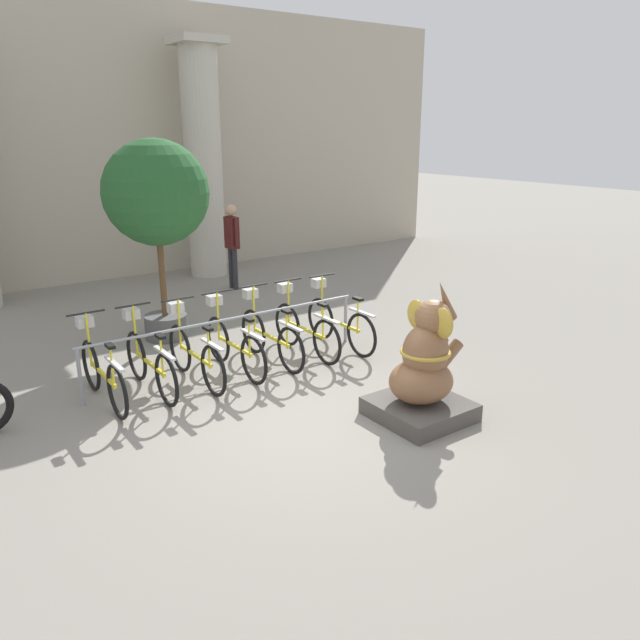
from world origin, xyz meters
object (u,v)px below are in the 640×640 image
bicycle_0 (102,372)px  person_pedestrian (232,238)px  bicycle_2 (194,353)px  bicycle_5 (305,328)px  bicycle_1 (149,361)px  bicycle_6 (339,322)px  bicycle_4 (270,335)px  elephant_statue (424,373)px  potted_tree (156,198)px  bicycle_3 (234,344)px

bicycle_0 → person_pedestrian: 5.87m
bicycle_2 → bicycle_5: 1.83m
bicycle_1 → bicycle_6: 3.06m
bicycle_1 → person_pedestrian: person_pedestrian is taller
bicycle_1 → bicycle_2: bearing=-5.3°
bicycle_0 → bicycle_4: bearing=-0.2°
bicycle_6 → person_pedestrian: size_ratio=0.97×
elephant_statue → person_pedestrian: (1.10, 6.81, 0.53)m
potted_tree → bicycle_3: bearing=-84.0°
bicycle_5 → bicycle_4: bearing=178.6°
bicycle_4 → bicycle_5: size_ratio=1.00×
bicycle_1 → bicycle_2: same height
bicycle_1 → bicycle_4: (1.83, -0.00, 0.00)m
bicycle_2 → person_pedestrian: 5.15m
bicycle_1 → elephant_statue: bearing=-48.1°
potted_tree → elephant_statue: bearing=-73.6°
bicycle_5 → bicycle_6: (0.61, -0.05, 0.00)m
elephant_statue → potted_tree: potted_tree is taller
bicycle_2 → elephant_statue: size_ratio=1.04×
bicycle_0 → bicycle_3: 1.83m
bicycle_4 → bicycle_6: size_ratio=1.00×
person_pedestrian → bicycle_1: bearing=-129.6°
bicycle_6 → bicycle_2: bearing=179.7°
bicycle_4 → bicycle_2: bearing=-177.6°
bicycle_4 → person_pedestrian: person_pedestrian is taller
bicycle_4 → elephant_statue: bearing=-78.6°
bicycle_0 → potted_tree: bearing=49.9°
bicycle_0 → bicycle_6: 3.67m
bicycle_2 → bicycle_5: (1.83, 0.04, 0.00)m
elephant_statue → potted_tree: bearing=106.4°
bicycle_6 → bicycle_0: bearing=178.9°
bicycle_6 → person_pedestrian: bearing=84.5°
bicycle_0 → potted_tree: 3.14m
elephant_statue → bicycle_3: bearing=113.7°
elephant_statue → potted_tree: (-1.35, 4.57, 1.71)m
person_pedestrian → potted_tree: (-2.45, -2.25, 1.18)m
bicycle_4 → bicycle_5: bearing=-1.4°
bicycle_5 → potted_tree: 3.06m
bicycle_0 → bicycle_2: (1.22, -0.06, 0.00)m
bicycle_2 → bicycle_3: bearing=2.9°
bicycle_5 → person_pedestrian: 4.38m
bicycle_3 → bicycle_6: bearing=-1.3°
bicycle_0 → bicycle_1: 0.61m
bicycle_4 → elephant_statue: (0.53, -2.62, 0.15)m
bicycle_6 → elephant_statue: 2.66m
bicycle_6 → bicycle_5: bearing=175.4°
bicycle_1 → potted_tree: bearing=62.4°
bicycle_3 → elephant_statue: (1.14, -2.60, 0.15)m
bicycle_0 → person_pedestrian: person_pedestrian is taller
bicycle_4 → potted_tree: bearing=112.8°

